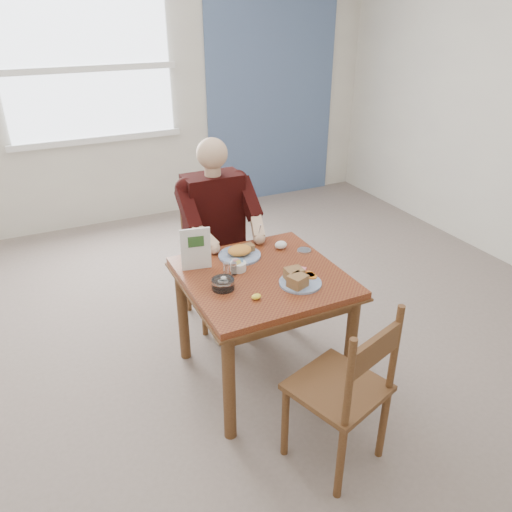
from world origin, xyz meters
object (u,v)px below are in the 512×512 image
chair_near (345,390)px  far_plate (240,252)px  table (262,290)px  diner (217,222)px  chair_far (215,259)px  near_plate (298,279)px

chair_near → far_plate: size_ratio=3.26×
table → chair_near: 0.81m
chair_near → diner: diner is taller
table → chair_far: 0.81m
near_plate → far_plate: bearing=108.6°
table → diner: diner is taller
table → chair_far: size_ratio=0.97×
chair_near → diner: size_ratio=0.69×
near_plate → diner: bearing=98.2°
table → far_plate: 0.30m
table → diner: 0.73m
chair_far → chair_near: size_ratio=1.00×
near_plate → far_plate: (-0.15, 0.46, -0.00)m
diner → far_plate: 0.44m
diner → chair_far: bearing=90.0°
table → far_plate: size_ratio=3.16×
near_plate → far_plate: size_ratio=0.98×
chair_far → diner: diner is taller
diner → far_plate: diner is taller
table → diner: size_ratio=0.66×
chair_near → diner: bearing=92.4°
chair_near → near_plate: 0.67m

